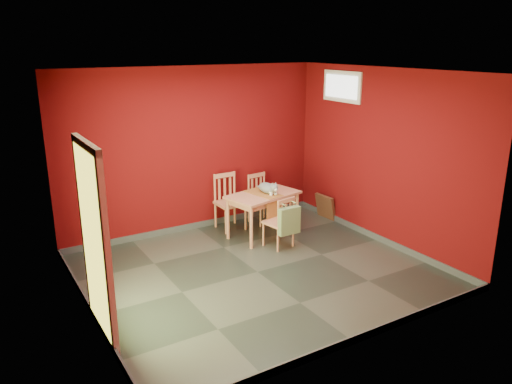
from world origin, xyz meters
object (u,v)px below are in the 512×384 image
dining_table (263,199)px  chair_near (280,221)px  tote_bag (289,221)px  cat (267,186)px  picture_frame (325,207)px  chair_far_left (229,201)px  chair_far_right (261,198)px

dining_table → chair_near: 0.58m
dining_table → chair_near: (-0.03, -0.54, -0.21)m
chair_near → tote_bag: (0.02, -0.20, 0.07)m
tote_bag → cat: (0.09, 0.75, 0.34)m
tote_bag → cat: cat is taller
picture_frame → chair_near: bearing=-155.0°
tote_bag → picture_frame: size_ratio=1.10×
chair_far_left → chair_far_right: (0.63, -0.02, -0.04)m
chair_far_left → cat: 0.79m
cat → tote_bag: bearing=-128.8°
chair_far_right → cat: cat is taller
tote_bag → cat: size_ratio=1.07×
chair_far_left → picture_frame: chair_far_left is taller
chair_far_left → chair_far_right: bearing=-1.5°
chair_far_left → cat: (0.39, -0.59, 0.35)m
dining_table → chair_far_right: bearing=61.1°
dining_table → chair_near: chair_near is taller
dining_table → tote_bag: tote_bag is taller
cat → picture_frame: (1.31, 0.12, -0.61)m
cat → chair_far_right: bearing=35.7°
chair_far_right → cat: size_ratio=1.87×
dining_table → cat: (0.08, 0.00, 0.20)m
chair_far_right → tote_bag: 1.36m
tote_bag → picture_frame: tote_bag is taller
tote_bag → chair_near: bearing=96.1°
chair_far_right → chair_near: size_ratio=1.05×
cat → dining_table: bearing=148.5°
chair_near → cat: cat is taller
chair_far_right → tote_bag: bearing=-103.9°
cat → picture_frame: 1.45m
chair_far_left → picture_frame: 1.79m
chair_near → picture_frame: bearing=25.0°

